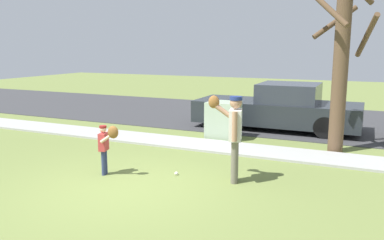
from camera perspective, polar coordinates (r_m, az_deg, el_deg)
ground_plane at (r=10.62m, az=0.85°, el=-3.84°), size 48.00×48.00×0.00m
sidewalk_strip at (r=10.70m, az=1.06°, el=-3.56°), size 36.00×1.20×0.06m
road_surface at (r=15.33m, az=8.48°, el=0.53°), size 36.00×6.80×0.02m
person_adult at (r=7.68m, az=5.98°, el=-1.30°), size 0.79×0.59×1.70m
person_child at (r=8.29m, az=-12.30°, el=-3.15°), size 0.53×0.36×1.08m
baseball at (r=8.29m, az=-2.28°, el=-7.72°), size 0.07×0.07×0.07m
utility_cabinet at (r=11.50m, az=4.55°, el=-0.02°), size 0.89×0.79×1.07m
street_tree_near at (r=10.40m, az=20.74°, el=8.47°), size 1.84×1.88×4.44m
parked_pickup_dark at (r=13.05m, az=12.42°, el=1.63°), size 5.20×1.95×1.48m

